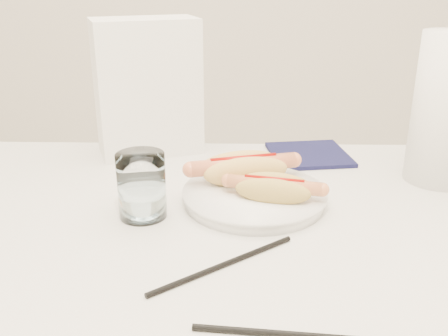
{
  "coord_description": "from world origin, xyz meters",
  "views": [
    {
      "loc": [
        0.01,
        -0.67,
        1.11
      ],
      "look_at": [
        -0.01,
        0.08,
        0.82
      ],
      "focal_mm": 40.4,
      "sensor_mm": 36.0,
      "label": 1
    }
  ],
  "objects_px": {
    "plate": "(254,198)",
    "hotdog_left": "(243,169)",
    "hotdog_right": "(274,189)",
    "table": "(229,264)",
    "napkin_box": "(148,87)",
    "paper_towel_roll": "(447,109)",
    "water_glass": "(142,186)"
  },
  "relations": [
    {
      "from": "hotdog_right",
      "to": "paper_towel_roll",
      "type": "bearing_deg",
      "value": 36.21
    },
    {
      "from": "table",
      "to": "hotdog_right",
      "type": "distance_m",
      "value": 0.14
    },
    {
      "from": "hotdog_right",
      "to": "paper_towel_roll",
      "type": "distance_m",
      "value": 0.35
    },
    {
      "from": "plate",
      "to": "hotdog_left",
      "type": "bearing_deg",
      "value": 111.78
    },
    {
      "from": "plate",
      "to": "hotdog_right",
      "type": "height_order",
      "value": "hotdog_right"
    },
    {
      "from": "hotdog_right",
      "to": "paper_towel_roll",
      "type": "relative_size",
      "value": 0.57
    },
    {
      "from": "water_glass",
      "to": "hotdog_left",
      "type": "bearing_deg",
      "value": 31.46
    },
    {
      "from": "hotdog_right",
      "to": "plate",
      "type": "bearing_deg",
      "value": 150.16
    },
    {
      "from": "hotdog_left",
      "to": "water_glass",
      "type": "relative_size",
      "value": 1.79
    },
    {
      "from": "paper_towel_roll",
      "to": "napkin_box",
      "type": "bearing_deg",
      "value": 165.24
    },
    {
      "from": "table",
      "to": "paper_towel_roll",
      "type": "distance_m",
      "value": 0.47
    },
    {
      "from": "plate",
      "to": "hotdog_right",
      "type": "distance_m",
      "value": 0.05
    },
    {
      "from": "water_glass",
      "to": "paper_towel_roll",
      "type": "bearing_deg",
      "value": 17.16
    },
    {
      "from": "table",
      "to": "paper_towel_roll",
      "type": "xyz_separation_m",
      "value": [
        0.38,
        0.2,
        0.19
      ]
    },
    {
      "from": "hotdog_left",
      "to": "hotdog_right",
      "type": "distance_m",
      "value": 0.09
    },
    {
      "from": "napkin_box",
      "to": "paper_towel_roll",
      "type": "xyz_separation_m",
      "value": [
        0.55,
        -0.15,
        -0.0
      ]
    },
    {
      "from": "hotdog_right",
      "to": "paper_towel_roll",
      "type": "height_order",
      "value": "paper_towel_roll"
    },
    {
      "from": "plate",
      "to": "paper_towel_roll",
      "type": "bearing_deg",
      "value": 17.63
    },
    {
      "from": "hotdog_left",
      "to": "hotdog_right",
      "type": "relative_size",
      "value": 1.22
    },
    {
      "from": "hotdog_right",
      "to": "table",
      "type": "bearing_deg",
      "value": -123.03
    },
    {
      "from": "table",
      "to": "hotdog_left",
      "type": "bearing_deg",
      "value": 81.26
    },
    {
      "from": "plate",
      "to": "hotdog_left",
      "type": "distance_m",
      "value": 0.06
    },
    {
      "from": "table",
      "to": "napkin_box",
      "type": "relative_size",
      "value": 4.36
    },
    {
      "from": "water_glass",
      "to": "table",
      "type": "bearing_deg",
      "value": -17.84
    },
    {
      "from": "table",
      "to": "water_glass",
      "type": "distance_m",
      "value": 0.18
    },
    {
      "from": "plate",
      "to": "napkin_box",
      "type": "relative_size",
      "value": 0.84
    },
    {
      "from": "hotdog_left",
      "to": "paper_towel_roll",
      "type": "xyz_separation_m",
      "value": [
        0.36,
        0.06,
        0.09
      ]
    },
    {
      "from": "plate",
      "to": "hotdog_right",
      "type": "relative_size",
      "value": 1.52
    },
    {
      "from": "hotdog_left",
      "to": "napkin_box",
      "type": "bearing_deg",
      "value": 117.43
    },
    {
      "from": "plate",
      "to": "water_glass",
      "type": "distance_m",
      "value": 0.19
    },
    {
      "from": "table",
      "to": "napkin_box",
      "type": "distance_m",
      "value": 0.44
    },
    {
      "from": "hotdog_right",
      "to": "water_glass",
      "type": "height_order",
      "value": "water_glass"
    }
  ]
}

